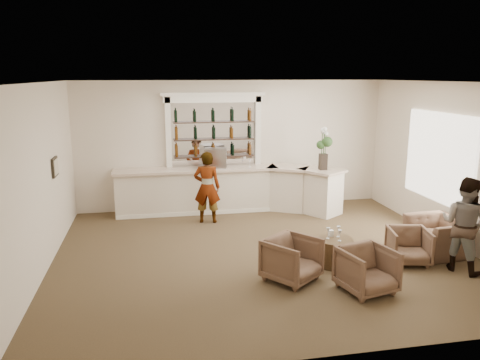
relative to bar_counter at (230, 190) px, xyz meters
name	(u,v)px	position (x,y,z in m)	size (l,w,h in m)	color
ground	(263,254)	(0.16, -3.00, -0.57)	(8.00, 8.00, 0.00)	brown
room_shell	(264,130)	(0.33, -2.29, 1.77)	(8.04, 7.02, 3.32)	beige
bar_counter	(230,190)	(0.00, 0.00, 0.00)	(5.72, 1.80, 1.14)	white
back_bar_alcove	(214,131)	(-0.34, 0.41, 1.46)	(2.64, 0.25, 3.00)	white
cocktail_table	(334,252)	(1.32, -3.76, -0.32)	(0.67, 0.67, 0.50)	#49351F
sommelier	(207,187)	(-0.67, -0.78, 0.28)	(0.62, 0.41, 1.70)	gray
guest	(464,224)	(3.46, -4.41, 0.28)	(0.83, 0.65, 1.71)	gray
armchair_left	(292,259)	(0.36, -4.26, -0.20)	(0.81, 0.83, 0.75)	brown
armchair_center	(367,270)	(1.42, -4.90, -0.21)	(0.79, 0.81, 0.74)	brown
armchair_right	(409,246)	(2.71, -3.93, -0.24)	(0.70, 0.73, 0.66)	brown
armchair_far	(438,236)	(3.55, -3.59, -0.22)	(1.08, 0.94, 0.70)	brown
espresso_machine	(216,158)	(-0.34, 0.10, 0.81)	(0.55, 0.46, 0.49)	#B6B6BA
flower_vase	(324,146)	(2.23, -0.63, 1.16)	(0.28, 0.28, 1.05)	black
wine_glass_bar_left	(250,163)	(0.52, 0.02, 0.67)	(0.07, 0.07, 0.21)	white
wine_glass_bar_right	(224,163)	(-0.13, 0.09, 0.67)	(0.07, 0.07, 0.21)	white
wine_glass_tbl_a	(328,233)	(1.20, -3.73, 0.03)	(0.07, 0.07, 0.21)	white
wine_glass_tbl_b	(338,232)	(1.42, -3.68, 0.03)	(0.07, 0.07, 0.21)	white
wine_glass_tbl_c	(340,236)	(1.36, -3.89, 0.03)	(0.07, 0.07, 0.21)	white
napkin_holder	(331,233)	(1.30, -3.62, -0.01)	(0.08, 0.08, 0.12)	white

